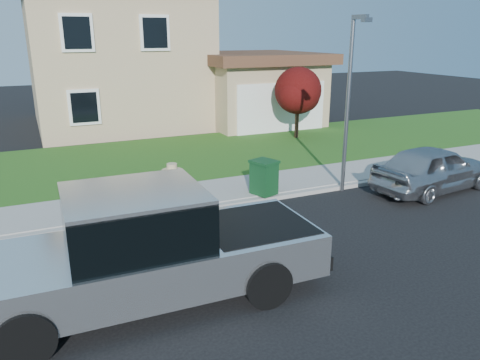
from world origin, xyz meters
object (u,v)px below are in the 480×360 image
trash_bin (264,177)px  street_lamp (350,95)px  woman (174,206)px  sedan (434,168)px  ornamental_tree (298,93)px  pickup_truck (145,251)px

trash_bin → street_lamp: (2.50, -0.40, 2.23)m
woman → sedan: 8.19m
street_lamp → sedan: bearing=-28.2°
sedan → ornamental_tree: ornamental_tree is taller
sedan → trash_bin: (-4.97, 1.47, -0.06)m
ornamental_tree → street_lamp: bearing=-110.0°
pickup_truck → ornamental_tree: size_ratio=2.05×
sedan → trash_bin: 5.19m
sedan → ornamental_tree: bearing=-7.1°
street_lamp → woman: bearing=-171.0°
sedan → street_lamp: size_ratio=0.82×
woman → trash_bin: size_ratio=1.89×
woman → ornamental_tree: bearing=-154.2°
trash_bin → street_lamp: street_lamp is taller
trash_bin → ornamental_tree: bearing=32.3°
pickup_truck → street_lamp: (6.86, 3.55, 1.91)m
woman → ornamental_tree: 11.69m
ornamental_tree → trash_bin: size_ratio=3.15×
ornamental_tree → woman: bearing=-134.8°
trash_bin → sedan: bearing=-36.4°
ornamental_tree → street_lamp: size_ratio=0.62×
woman → ornamental_tree: (8.20, 8.24, 1.21)m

